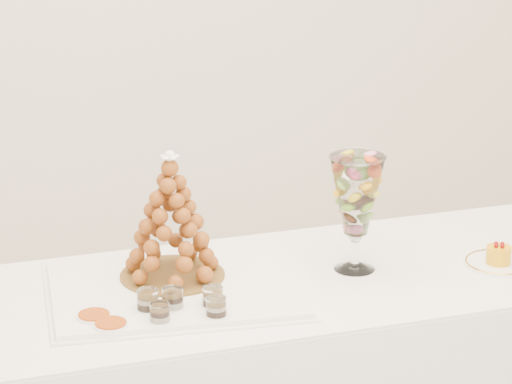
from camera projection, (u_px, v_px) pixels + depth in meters
name	position (u px, v px, depth m)	size (l,w,h in m)	color
lace_tray	(175.00, 290.00, 3.23)	(0.65, 0.49, 0.02)	white
macaron_vase	(356.00, 197.00, 3.33)	(0.15, 0.15, 0.33)	white
cake_plate	(499.00, 263.00, 3.43)	(0.20, 0.20, 0.01)	white
verrine_a	(148.00, 303.00, 3.09)	(0.06, 0.06, 0.07)	white
verrine_b	(173.00, 302.00, 3.10)	(0.06, 0.06, 0.07)	white
verrine_c	(213.00, 300.00, 3.11)	(0.05, 0.05, 0.07)	white
verrine_d	(160.00, 316.00, 3.02)	(0.05, 0.05, 0.07)	white
verrine_e	(216.00, 310.00, 3.06)	(0.05, 0.05, 0.07)	white
ramekin_back	(94.00, 320.00, 3.05)	(0.09, 0.09, 0.03)	white
ramekin_front	(111.00, 329.00, 3.00)	(0.09, 0.09, 0.03)	white
croquembouche	(171.00, 216.00, 3.24)	(0.30, 0.30, 0.36)	brown
mousse_cake	(499.00, 255.00, 3.41)	(0.07, 0.07, 0.06)	#E59F0A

